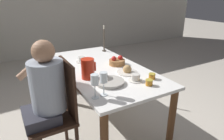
% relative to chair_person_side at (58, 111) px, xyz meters
% --- Properties ---
extents(ground_plane, '(20.00, 20.00, 0.00)m').
position_rel_chair_person_side_xyz_m(ground_plane, '(0.62, 0.32, -0.51)').
color(ground_plane, beige).
extents(wall_back, '(10.00, 0.06, 2.60)m').
position_rel_chair_person_side_xyz_m(wall_back, '(0.62, 3.54, 0.79)').
color(wall_back, beige).
rests_on(wall_back, ground_plane).
extents(dining_table, '(0.87, 1.71, 0.72)m').
position_rel_chair_person_side_xyz_m(dining_table, '(0.62, 0.32, 0.12)').
color(dining_table, white).
rests_on(dining_table, ground_plane).
extents(chair_person_side, '(0.42, 0.42, 0.97)m').
position_rel_chair_person_side_xyz_m(chair_person_side, '(0.00, 0.00, 0.00)').
color(chair_person_side, '#331E14').
rests_on(chair_person_side, ground_plane).
extents(person_seated, '(0.39, 0.41, 1.18)m').
position_rel_chair_person_side_xyz_m(person_seated, '(-0.09, 0.02, 0.19)').
color(person_seated, '#33333D').
rests_on(person_seated, ground_plane).
extents(red_pitcher, '(0.16, 0.13, 0.20)m').
position_rel_chair_person_side_xyz_m(red_pitcher, '(0.36, 0.10, 0.32)').
color(red_pitcher, red).
rests_on(red_pitcher, dining_table).
extents(wine_glass_water, '(0.06, 0.06, 0.21)m').
position_rel_chair_person_side_xyz_m(wine_glass_water, '(0.33, -0.30, 0.37)').
color(wine_glass_water, white).
rests_on(wine_glass_water, dining_table).
extents(wine_glass_juice, '(0.06, 0.06, 0.21)m').
position_rel_chair_person_side_xyz_m(wine_glass_juice, '(0.25, -0.31, 0.37)').
color(wine_glass_juice, white).
rests_on(wine_glass_juice, dining_table).
extents(teacup_near_person, '(0.14, 0.14, 0.07)m').
position_rel_chair_person_side_xyz_m(teacup_near_person, '(0.73, -0.19, 0.25)').
color(teacup_near_person, silver).
rests_on(teacup_near_person, dining_table).
extents(teacup_across, '(0.14, 0.14, 0.07)m').
position_rel_chair_person_side_xyz_m(teacup_across, '(0.49, 0.61, 0.25)').
color(teacup_across, silver).
rests_on(teacup_across, dining_table).
extents(serving_tray, '(0.28, 0.28, 0.03)m').
position_rel_chair_person_side_xyz_m(serving_tray, '(0.48, -0.12, 0.23)').
color(serving_tray, '#B7B2A8').
rests_on(serving_tray, dining_table).
extents(bread_plate, '(0.23, 0.23, 0.09)m').
position_rel_chair_person_side_xyz_m(bread_plate, '(0.78, 0.02, 0.24)').
color(bread_plate, silver).
rests_on(bread_plate, dining_table).
extents(jam_jar_amber, '(0.07, 0.07, 0.06)m').
position_rel_chair_person_side_xyz_m(jam_jar_amber, '(0.78, -0.34, 0.25)').
color(jam_jar_amber, '#C67A1E').
rests_on(jam_jar_amber, dining_table).
extents(jam_jar_red, '(0.07, 0.07, 0.06)m').
position_rel_chair_person_side_xyz_m(jam_jar_red, '(0.91, -0.23, 0.25)').
color(jam_jar_red, '#C67A1E').
rests_on(jam_jar_red, dining_table).
extents(fruit_bowl, '(0.19, 0.19, 0.11)m').
position_rel_chair_person_side_xyz_m(fruit_bowl, '(0.82, 0.30, 0.26)').
color(fruit_bowl, '#9E6B3D').
rests_on(fruit_bowl, dining_table).
extents(candlestick_tall, '(0.06, 0.06, 0.38)m').
position_rel_chair_person_side_xyz_m(candlestick_tall, '(0.96, 0.91, 0.37)').
color(candlestick_tall, '#4C4238').
rests_on(candlestick_tall, dining_table).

